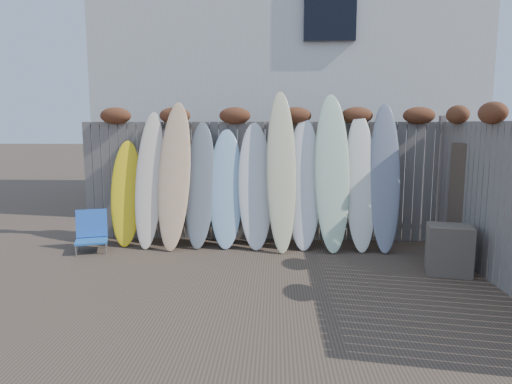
{
  "coord_description": "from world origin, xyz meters",
  "views": [
    {
      "loc": [
        0.28,
        -5.24,
        1.96
      ],
      "look_at": [
        0.0,
        1.2,
        1.0
      ],
      "focal_mm": 32.0,
      "sensor_mm": 36.0,
      "label": 1
    }
  ],
  "objects_px": {
    "surfboard_0": "(126,193)",
    "wooden_crate": "(449,249)",
    "lattice_panel": "(479,205)",
    "beach_chair": "(92,232)"
  },
  "relations": [
    {
      "from": "surfboard_0",
      "to": "wooden_crate",
      "type": "bearing_deg",
      "value": -20.97
    },
    {
      "from": "wooden_crate",
      "to": "surfboard_0",
      "type": "relative_size",
      "value": 0.36
    },
    {
      "from": "wooden_crate",
      "to": "surfboard_0",
      "type": "distance_m",
      "value": 4.95
    },
    {
      "from": "wooden_crate",
      "to": "lattice_panel",
      "type": "bearing_deg",
      "value": 37.97
    },
    {
      "from": "lattice_panel",
      "to": "wooden_crate",
      "type": "bearing_deg",
      "value": -163.52
    },
    {
      "from": "beach_chair",
      "to": "wooden_crate",
      "type": "height_order",
      "value": "wooden_crate"
    },
    {
      "from": "wooden_crate",
      "to": "surfboard_0",
      "type": "height_order",
      "value": "surfboard_0"
    },
    {
      "from": "beach_chair",
      "to": "surfboard_0",
      "type": "xyz_separation_m",
      "value": [
        0.43,
        0.43,
        0.56
      ]
    },
    {
      "from": "lattice_panel",
      "to": "beach_chair",
      "type": "bearing_deg",
      "value": 153.77
    },
    {
      "from": "beach_chair",
      "to": "lattice_panel",
      "type": "distance_m",
      "value": 5.74
    }
  ]
}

